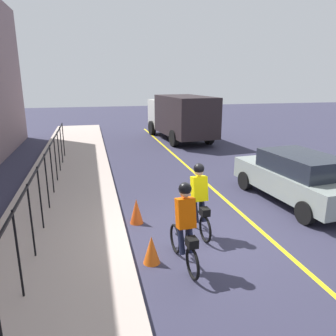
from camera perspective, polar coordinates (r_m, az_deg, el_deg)
name	(u,v)px	position (r m, az deg, el deg)	size (l,w,h in m)	color
ground_plane	(200,235)	(8.33, 5.59, -11.62)	(80.00, 80.00, 0.00)	#2F2E43
lane_line_centre	(258,228)	(8.94, 15.50, -10.15)	(36.00, 0.12, 0.01)	yellow
sidewalk	(57,248)	(7.96, -18.91, -13.19)	(40.00, 3.20, 0.15)	#B09F94
iron_fence	(39,185)	(8.47, -21.74, -2.85)	(16.37, 0.04, 1.60)	black
cyclist_lead	(199,200)	(8.03, 5.40, -5.56)	(1.71, 0.38, 1.83)	black
cyclist_follow	(185,226)	(6.64, 3.01, -10.17)	(1.71, 0.38, 1.83)	black
patrol_sedan	(297,177)	(10.88, 21.69, -1.44)	(4.55, 2.25, 1.58)	gray
box_truck_background	(180,115)	(20.61, 2.20, 9.21)	(6.92, 3.10, 2.78)	black
traffic_cone_near	(136,211)	(8.82, -5.57, -7.57)	(0.36, 0.36, 0.68)	#E75217
traffic_cone_far	(151,250)	(7.03, -2.92, -14.14)	(0.36, 0.36, 0.61)	orange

